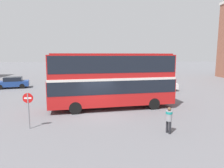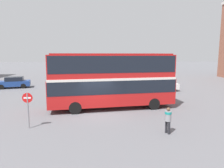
% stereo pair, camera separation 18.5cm
% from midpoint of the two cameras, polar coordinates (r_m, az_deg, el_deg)
% --- Properties ---
extents(ground_plane, '(240.00, 240.00, 0.00)m').
position_cam_midpoint_polar(ground_plane, '(15.61, -4.52, -8.54)').
color(ground_plane, slate).
extents(double_decker_bus, '(10.67, 4.01, 4.63)m').
position_cam_midpoint_polar(double_decker_bus, '(16.77, -0.31, 1.90)').
color(double_decker_bus, red).
rests_on(double_decker_bus, ground_plane).
extents(pedestrian_foreground, '(0.50, 0.50, 1.55)m').
position_cam_midpoint_polar(pedestrian_foreground, '(12.07, 15.52, -9.19)').
color(pedestrian_foreground, '#232328').
rests_on(pedestrian_foreground, ground_plane).
extents(parked_car_kerb_near, '(4.54, 2.52, 1.68)m').
position_cam_midpoint_polar(parked_car_kerb_near, '(31.51, 5.35, 1.55)').
color(parked_car_kerb_near, maroon).
rests_on(parked_car_kerb_near, ground_plane).
extents(parked_car_kerb_far, '(4.14, 1.95, 1.52)m').
position_cam_midpoint_polar(parked_car_kerb_far, '(26.15, 13.28, -0.18)').
color(parked_car_kerb_far, silver).
rests_on(parked_car_kerb_far, ground_plane).
extents(parked_car_side_street, '(4.63, 2.88, 1.54)m').
position_cam_midpoint_polar(parked_car_side_street, '(30.63, -26.77, 0.39)').
color(parked_car_side_street, navy).
rests_on(parked_car_side_street, ground_plane).
extents(no_entry_sign, '(0.62, 0.08, 2.24)m').
position_cam_midpoint_polar(no_entry_sign, '(13.25, -23.18, -5.50)').
color(no_entry_sign, gray).
rests_on(no_entry_sign, ground_plane).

